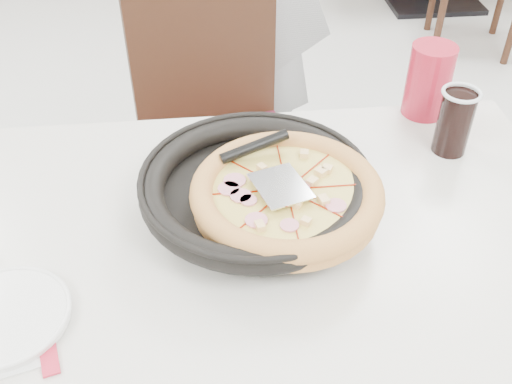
{
  "coord_description": "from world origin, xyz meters",
  "views": [
    {
      "loc": [
        0.3,
        -0.92,
        1.47
      ],
      "look_at": [
        0.39,
        -0.11,
        0.8
      ],
      "focal_mm": 42.0,
      "sensor_mm": 36.0,
      "label": 1
    }
  ],
  "objects": [
    {
      "name": "side_plate",
      "position": [
        -0.01,
        -0.32,
        0.76
      ],
      "size": [
        0.21,
        0.21,
        0.01
      ],
      "primitive_type": "cylinder",
      "rotation": [
        0.0,
        0.0,
        0.13
      ],
      "color": "white",
      "rests_on": "napkin"
    },
    {
      "name": "pizza_pan",
      "position": [
        0.39,
        -0.11,
        0.79
      ],
      "size": [
        0.42,
        0.42,
        0.01
      ],
      "primitive_type": "cylinder",
      "rotation": [
        0.0,
        0.0,
        0.13
      ],
      "color": "black",
      "rests_on": "trivet"
    },
    {
      "name": "red_cup",
      "position": [
        0.79,
        0.18,
        0.83
      ],
      "size": [
        0.11,
        0.11,
        0.16
      ],
      "primitive_type": "cylinder",
      "rotation": [
        0.0,
        0.0,
        0.13
      ],
      "color": "#AD192D",
      "rests_on": "main_table"
    },
    {
      "name": "pizza_server",
      "position": [
        0.42,
        -0.15,
        0.84
      ],
      "size": [
        0.11,
        0.12,
        0.0
      ],
      "primitive_type": "cube",
      "rotation": [
        0.0,
        0.0,
        0.31
      ],
      "color": "silver",
      "rests_on": "pizza"
    },
    {
      "name": "main_table",
      "position": [
        0.37,
        -0.18,
        0.38
      ],
      "size": [
        1.29,
        0.95,
        0.75
      ],
      "primitive_type": null,
      "rotation": [
        0.0,
        0.0,
        0.13
      ],
      "color": "silver",
      "rests_on": "floor"
    },
    {
      "name": "cola_glass",
      "position": [
        0.8,
        0.04,
        0.81
      ],
      "size": [
        0.08,
        0.08,
        0.13
      ],
      "primitive_type": "cylinder",
      "rotation": [
        0.0,
        0.0,
        0.13
      ],
      "color": "black",
      "rests_on": "main_table"
    },
    {
      "name": "trivet",
      "position": [
        0.42,
        -0.13,
        0.77
      ],
      "size": [
        0.14,
        0.14,
        0.04
      ],
      "primitive_type": "cylinder",
      "rotation": [
        0.0,
        0.0,
        0.13
      ],
      "color": "black",
      "rests_on": "main_table"
    },
    {
      "name": "pizza",
      "position": [
        0.43,
        -0.15,
        0.81
      ],
      "size": [
        0.36,
        0.36,
        0.02
      ],
      "primitive_type": "cylinder",
      "rotation": [
        0.0,
        0.0,
        0.13
      ],
      "color": "#D49046",
      "rests_on": "pizza_pan"
    },
    {
      "name": "chair_far",
      "position": [
        0.36,
        0.45,
        0.47
      ],
      "size": [
        0.51,
        0.51,
        0.95
      ],
      "primitive_type": null,
      "rotation": [
        0.0,
        0.0,
        3.38
      ],
      "color": "black",
      "rests_on": "floor"
    }
  ]
}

